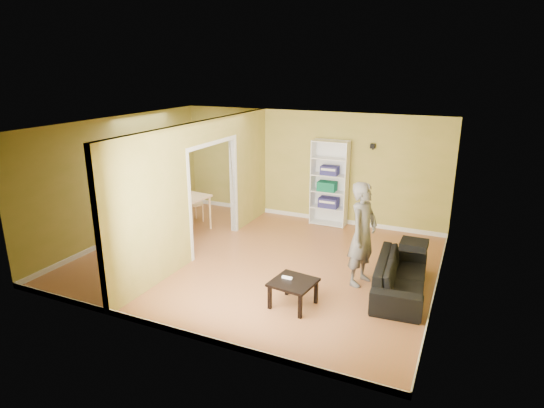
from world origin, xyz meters
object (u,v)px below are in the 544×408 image
Objects in this scene: bookshelf at (330,183)px; chair_left at (154,205)px; chair_far at (194,202)px; sofa at (401,271)px; dining_table at (178,199)px; chair_near at (160,216)px; person at (363,225)px; coffee_table at (293,285)px.

chair_left is at bearing -154.97° from bookshelf.
sofa is at bearing -174.45° from chair_far.
chair_near reaches higher than dining_table.
sofa is at bearing 72.91° from chair_left.
bookshelf is 3.91m from chair_near.
person is at bearing 14.30° from chair_near.
coffee_table is at bearing 162.53° from person.
person is 3.08m from bookshelf.
person is 5.28m from chair_left.
dining_table is 1.41× the size of chair_left.
chair_far is at bearing 143.14° from coffee_table.
chair_far is (0.01, 0.58, -0.25)m from dining_table.
chair_far is at bearing -157.80° from bookshelf.
coffee_table is at bearing -80.40° from bookshelf.
person reaches higher than chair_far.
chair_near is at bearing 157.85° from coffee_table.
chair_near is (0.72, -0.71, 0.06)m from chair_left.
dining_table is at bearing 105.86° from chair_near.
bookshelf is at bearing -135.12° from chair_far.
chair_far is (-4.40, 1.52, -0.57)m from person.
chair_left is 0.92m from chair_far.
chair_left is at bearing 93.60° from person.
dining_table is at bearing -148.99° from bookshelf.
sofa is 1.53× the size of dining_table.
chair_left is at bearing 57.69° from chair_far.
sofa is 5.13m from chair_near.
sofa is 0.96m from person.
sofa is at bearing -52.85° from bookshelf.
bookshelf is 4.15m from chair_left.
chair_far reaches higher than sofa.
chair_near reaches higher than sofa.
person is 2.29× the size of chair_left.
bookshelf is 3.50m from dining_table.
dining_table reaches higher than coffee_table.
sofa is at bearing -79.59° from person.
sofa is 5.93m from chair_left.
chair_left is (-5.84, 1.04, 0.08)m from sofa.
bookshelf reaches higher than coffee_table.
sofa is 3.12× the size of coffee_table.
dining_table is (-2.99, -1.80, -0.26)m from bookshelf.
person is (-0.68, 0.05, 0.67)m from sofa.
coffee_table is 4.56m from chair_far.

